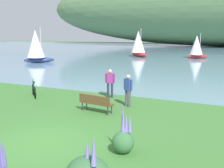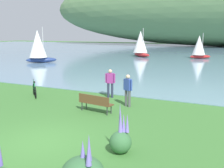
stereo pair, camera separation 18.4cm
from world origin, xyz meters
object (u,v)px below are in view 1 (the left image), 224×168
at_px(bicycle_leaning_near_bench, 34,90).
at_px(person_on_the_grass, 128,88).
at_px(person_at_shoreline, 110,81).
at_px(park_bench_near_camera, 96,102).
at_px(sailboat_mid_bay, 197,47).
at_px(sailboat_toward_hillside, 36,46).
at_px(sailboat_far_off, 138,43).

height_order(bicycle_leaning_near_bench, person_on_the_grass, person_on_the_grass).
bearing_deg(bicycle_leaning_near_bench, person_at_shoreline, 22.90).
relative_size(park_bench_near_camera, bicycle_leaning_near_bench, 1.38).
distance_m(person_on_the_grass, sailboat_mid_bay, 29.52).
xyz_separation_m(person_at_shoreline, sailboat_toward_hillside, (-16.84, 13.07, 1.21)).
xyz_separation_m(sailboat_mid_bay, sailboat_far_off, (-9.06, -0.70, 0.36)).
height_order(sailboat_mid_bay, sailboat_far_off, sailboat_far_off).
bearing_deg(sailboat_mid_bay, bicycle_leaning_near_bench, -100.07).
distance_m(park_bench_near_camera, person_on_the_grass, 2.01).
relative_size(park_bench_near_camera, sailboat_far_off, 0.41).
distance_m(person_at_shoreline, sailboat_toward_hillside, 21.35).
bearing_deg(person_on_the_grass, sailboat_mid_bay, 91.33).
distance_m(bicycle_leaning_near_bench, person_on_the_grass, 6.03).
height_order(sailboat_mid_bay, sailboat_toward_hillside, sailboat_toward_hillside).
bearing_deg(person_at_shoreline, sailboat_mid_bay, 87.87).
distance_m(bicycle_leaning_near_bench, sailboat_far_off, 29.47).
xyz_separation_m(bicycle_leaning_near_bench, sailboat_far_off, (-3.75, 29.18, 1.79)).
distance_m(person_at_shoreline, person_on_the_grass, 2.24).
distance_m(sailboat_mid_bay, sailboat_toward_hillside, 23.34).
height_order(sailboat_toward_hillside, sailboat_far_off, sailboat_toward_hillside).
relative_size(park_bench_near_camera, person_at_shoreline, 1.08).
xyz_separation_m(bicycle_leaning_near_bench, person_at_shoreline, (4.27, 1.80, 0.58)).
distance_m(person_at_shoreline, sailboat_mid_bay, 28.11).
bearing_deg(park_bench_near_camera, person_at_shoreline, 102.92).
relative_size(person_at_shoreline, sailboat_far_off, 0.38).
bearing_deg(bicycle_leaning_near_bench, sailboat_far_off, 97.33).
height_order(bicycle_leaning_near_bench, sailboat_toward_hillside, sailboat_toward_hillside).
bearing_deg(sailboat_toward_hillside, person_at_shoreline, -37.82).
xyz_separation_m(sailboat_toward_hillside, sailboat_far_off, (8.82, 14.30, -0.01)).
height_order(person_on_the_grass, sailboat_toward_hillside, sailboat_toward_hillside).
bearing_deg(bicycle_leaning_near_bench, sailboat_toward_hillside, 130.21).
height_order(park_bench_near_camera, person_on_the_grass, person_on_the_grass).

